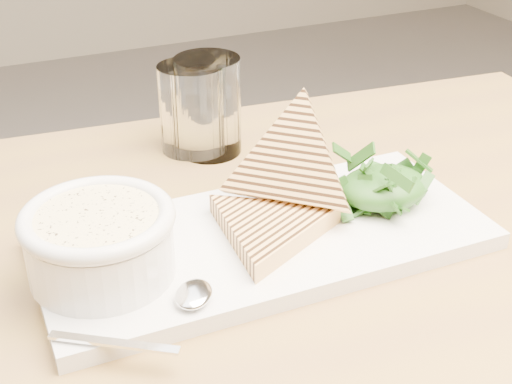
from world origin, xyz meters
name	(u,v)px	position (x,y,z in m)	size (l,w,h in m)	color
table_top	(231,295)	(-0.23, 0.09, 0.73)	(1.11, 0.74, 0.04)	olive
table_leg_br	(428,290)	(0.28, 0.41, 0.36)	(0.06, 0.06, 0.71)	olive
platter	(265,240)	(-0.18, 0.12, 0.76)	(0.42, 0.19, 0.02)	silver
soup_bowl	(101,249)	(-0.33, 0.12, 0.79)	(0.12, 0.12, 0.05)	silver
soup	(97,220)	(-0.33, 0.12, 0.82)	(0.11, 0.11, 0.01)	beige
bowl_rim	(97,217)	(-0.33, 0.12, 0.83)	(0.13, 0.13, 0.01)	silver
sandwich_flat	(269,228)	(-0.18, 0.11, 0.78)	(0.15, 0.15, 0.02)	tan
sandwich_lean	(291,164)	(-0.14, 0.15, 0.82)	(0.15, 0.15, 0.08)	tan
salad_base	(384,187)	(-0.05, 0.12, 0.79)	(0.09, 0.07, 0.04)	#214917
arugula_pile	(384,179)	(-0.05, 0.12, 0.80)	(0.11, 0.10, 0.05)	#235617
spoon_bowl	(194,294)	(-0.27, 0.05, 0.78)	(0.03, 0.04, 0.01)	silver
spoon_handle	(114,343)	(-0.35, 0.02, 0.77)	(0.10, 0.01, 0.00)	silver
glass_near	(208,106)	(-0.15, 0.33, 0.81)	(0.08, 0.08, 0.12)	white
glass_far	(189,108)	(-0.17, 0.35, 0.81)	(0.07, 0.07, 0.11)	white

